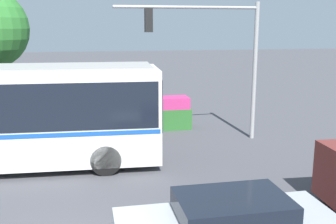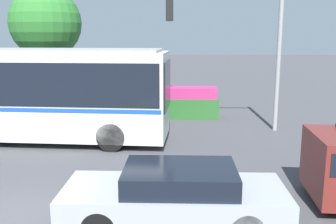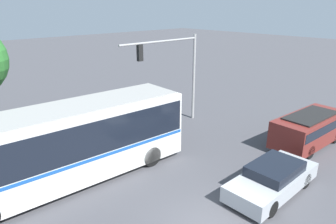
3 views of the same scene
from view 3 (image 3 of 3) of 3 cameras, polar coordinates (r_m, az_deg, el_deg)
city_bus at (r=13.64m, az=-19.37°, el=-5.43°), size 11.52×3.22×3.45m
sedan_foreground at (r=13.65m, az=18.96°, el=-11.68°), size 4.63×1.82×1.27m
suv_left_lane at (r=18.57m, az=24.84°, el=-2.62°), size 5.06×2.28×1.79m
traffic_light_pole at (r=19.16m, az=1.70°, el=8.73°), size 5.89×0.24×5.68m
flowering_hedge at (r=19.25m, az=-12.85°, el=-1.48°), size 7.63×1.09×1.49m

